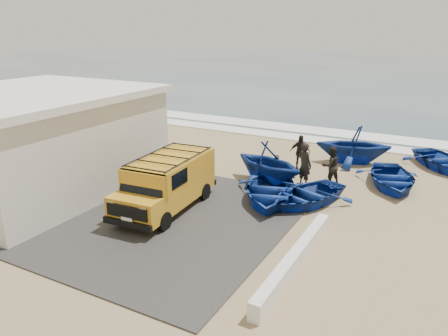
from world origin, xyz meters
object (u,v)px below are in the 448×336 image
at_px(fisherman_front, 305,165).
at_px(fisherman_back, 300,152).
at_px(building, 32,140).
at_px(boat_far_left, 354,144).
at_px(parapet, 295,259).
at_px(fisherman_middle, 331,166).
at_px(boat_near_left, 270,190).
at_px(boat_far_right, 444,161).
at_px(van, 167,181).
at_px(boat_mid_right, 392,178).
at_px(boat_mid_left, 268,162).
at_px(boat_near_right, 306,195).

distance_m(fisherman_front, fisherman_back, 2.46).
relative_size(building, boat_far_left, 2.49).
xyz_separation_m(parapet, fisherman_front, (-2.03, 6.84, 0.73)).
distance_m(building, fisherman_front, 12.04).
bearing_deg(fisherman_back, fisherman_middle, -58.24).
bearing_deg(boat_far_left, fisherman_front, -29.50).
distance_m(boat_near_left, boat_far_right, 10.08).
relative_size(boat_far_left, fisherman_back, 2.16).
distance_m(parapet, fisherman_front, 7.17).
bearing_deg(building, van, 6.79).
bearing_deg(parapet, building, 175.42).
xyz_separation_m(building, fisherman_back, (9.47, 8.09, -1.29)).
bearing_deg(building, boat_far_right, 35.83).
bearing_deg(boat_mid_right, fisherman_front, -171.36).
relative_size(building, fisherman_back, 5.37).
bearing_deg(fisherman_front, boat_near_left, 101.05).
xyz_separation_m(boat_mid_left, fisherman_middle, (2.63, 1.03, -0.06)).
distance_m(van, boat_far_left, 10.85).
height_order(building, fisherman_middle, building).
relative_size(boat_mid_left, boat_far_right, 0.88).
bearing_deg(boat_mid_right, fisherman_middle, -175.15).
bearing_deg(fisherman_middle, boat_far_right, -177.80).
height_order(boat_mid_right, fisherman_back, fisherman_back).
height_order(boat_near_right, fisherman_back, fisherman_back).
xyz_separation_m(fisherman_middle, fisherman_back, (-1.98, 1.55, -0.03)).
height_order(boat_near_left, boat_mid_left, boat_mid_left).
bearing_deg(boat_mid_right, building, -169.41).
relative_size(boat_far_right, fisherman_middle, 2.30).
bearing_deg(boat_far_right, boat_mid_right, -153.92).
height_order(boat_far_left, fisherman_back, boat_far_left).
height_order(van, boat_far_left, van).
xyz_separation_m(boat_mid_left, boat_mid_right, (5.14, 2.08, -0.54)).
xyz_separation_m(building, van, (6.57, 0.78, -1.01)).
bearing_deg(building, boat_mid_right, 28.52).
bearing_deg(van, boat_mid_left, 60.46).
bearing_deg(boat_mid_left, fisherman_middle, -49.69).
height_order(parapet, boat_mid_left, boat_mid_left).
height_order(building, boat_far_left, building).
xyz_separation_m(boat_mid_right, fisherman_back, (-4.49, 0.50, 0.46)).
height_order(parapet, boat_far_right, boat_far_right).
relative_size(boat_mid_left, fisherman_back, 2.08).
bearing_deg(boat_near_left, fisherman_front, 56.84).
xyz_separation_m(fisherman_front, fisherman_back, (-0.99, 2.25, -0.13)).
xyz_separation_m(boat_far_right, fisherman_middle, (-4.46, -4.95, 0.47)).
height_order(van, fisherman_front, van).
bearing_deg(fisherman_back, fisherman_front, -86.38).
relative_size(boat_near_left, boat_mid_left, 1.19).
bearing_deg(boat_far_right, building, 178.42).
xyz_separation_m(boat_mid_right, fisherman_front, (-3.50, -1.75, 0.59)).
bearing_deg(boat_near_left, van, -157.72).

